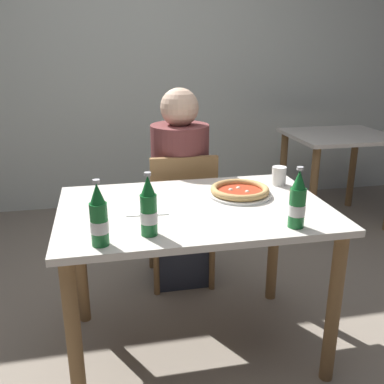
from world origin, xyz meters
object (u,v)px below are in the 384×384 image
at_px(chair_behind_table, 182,212).
at_px(diner_seated, 180,193).
at_px(dining_table_background, 337,153).
at_px(dining_table_main, 194,229).
at_px(beer_bottle_center, 99,218).
at_px(beer_bottle_left, 149,209).
at_px(beer_bottle_right, 297,202).
at_px(pizza_margherita_near, 240,191).
at_px(paper_cup, 279,176).
at_px(napkin_with_cutlery, 147,208).

xyz_separation_m(chair_behind_table, diner_seated, (0.00, 0.05, 0.10)).
bearing_deg(dining_table_background, chair_behind_table, -151.94).
xyz_separation_m(dining_table_main, beer_bottle_center, (-0.41, -0.32, 0.22)).
relative_size(dining_table_background, beer_bottle_center, 3.24).
distance_m(beer_bottle_left, beer_bottle_right, 0.58).
distance_m(dining_table_background, beer_bottle_right, 2.06).
bearing_deg(beer_bottle_left, pizza_margherita_near, 37.53).
bearing_deg(chair_behind_table, paper_cup, 139.96).
height_order(diner_seated, beer_bottle_right, diner_seated).
xyz_separation_m(beer_bottle_right, paper_cup, (0.15, 0.53, -0.06)).
height_order(diner_seated, pizza_margherita_near, diner_seated).
distance_m(diner_seated, napkin_with_cutlery, 0.72).
height_order(dining_table_main, beer_bottle_left, beer_bottle_left).
distance_m(chair_behind_table, beer_bottle_center, 1.10).
xyz_separation_m(diner_seated, beer_bottle_center, (-0.47, -0.98, 0.27)).
distance_m(dining_table_main, diner_seated, 0.66).
bearing_deg(diner_seated, napkin_with_cutlery, -112.41).
height_order(pizza_margherita_near, beer_bottle_right, beer_bottle_right).
bearing_deg(diner_seated, dining_table_background, 26.52).
distance_m(chair_behind_table, beer_bottle_right, 1.03).
bearing_deg(beer_bottle_right, chair_behind_table, 107.66).
height_order(napkin_with_cutlery, paper_cup, paper_cup).
distance_m(dining_table_background, napkin_with_cutlery, 2.19).
height_order(beer_bottle_left, beer_bottle_right, same).
distance_m(beer_bottle_center, beer_bottle_right, 0.76).
xyz_separation_m(diner_seated, pizza_margherita_near, (0.19, -0.56, 0.19)).
xyz_separation_m(chair_behind_table, dining_table_background, (1.45, 0.77, 0.11)).
height_order(dining_table_background, pizza_margherita_near, pizza_margherita_near).
distance_m(pizza_margherita_near, beer_bottle_right, 0.43).
height_order(dining_table_main, paper_cup, paper_cup).
xyz_separation_m(chair_behind_table, beer_bottle_center, (-0.47, -0.93, 0.37)).
distance_m(beer_bottle_center, paper_cup, 1.06).
bearing_deg(dining_table_background, paper_cup, -130.91).
height_order(chair_behind_table, beer_bottle_center, beer_bottle_center).
relative_size(dining_table_main, diner_seated, 0.99).
bearing_deg(diner_seated, dining_table_main, -94.75).
bearing_deg(paper_cup, pizza_margherita_near, -154.44).
bearing_deg(napkin_with_cutlery, dining_table_main, -4.00).
height_order(beer_bottle_center, napkin_with_cutlery, beer_bottle_center).
xyz_separation_m(chair_behind_table, beer_bottle_left, (-0.28, -0.88, 0.37)).
relative_size(dining_table_background, beer_bottle_left, 3.24).
xyz_separation_m(dining_table_main, napkin_with_cutlery, (-0.21, 0.01, 0.12)).
bearing_deg(beer_bottle_left, napkin_with_cutlery, 85.79).
distance_m(beer_bottle_right, napkin_with_cutlery, 0.65).
bearing_deg(beer_bottle_right, napkin_with_cutlery, 149.74).
relative_size(beer_bottle_left, napkin_with_cutlery, 1.28).
xyz_separation_m(dining_table_main, beer_bottle_left, (-0.23, -0.27, 0.22)).
distance_m(dining_table_main, paper_cup, 0.56).
xyz_separation_m(pizza_margherita_near, napkin_with_cutlery, (-0.46, -0.09, -0.02)).
bearing_deg(dining_table_background, beer_bottle_center, -138.39).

